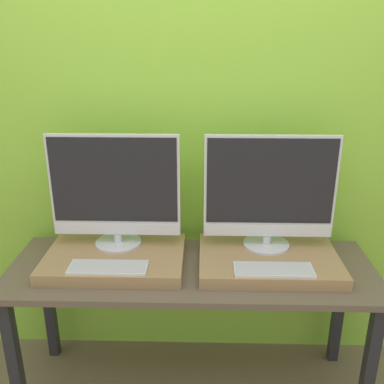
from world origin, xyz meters
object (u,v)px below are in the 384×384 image
at_px(monitor_left, 115,190).
at_px(keyboard_right, 274,269).
at_px(keyboard_left, 108,267).
at_px(monitor_right, 270,192).

distance_m(monitor_left, keyboard_right, 0.80).
bearing_deg(monitor_left, keyboard_left, -90.00).
distance_m(keyboard_left, keyboard_right, 0.71).
xyz_separation_m(keyboard_left, monitor_right, (0.71, 0.24, 0.27)).
bearing_deg(keyboard_left, monitor_right, 18.35).
height_order(monitor_left, monitor_right, same).
distance_m(monitor_right, keyboard_right, 0.36).
bearing_deg(keyboard_right, monitor_right, 90.00).
relative_size(monitor_right, keyboard_right, 1.78).
relative_size(monitor_left, keyboard_left, 1.78).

